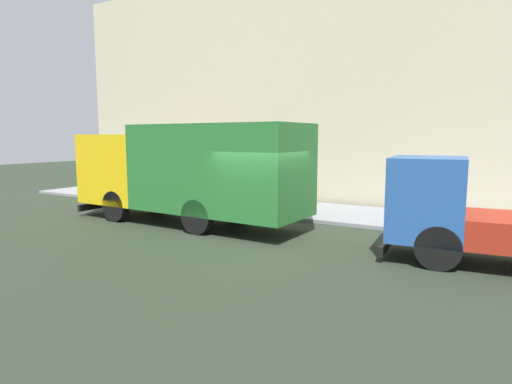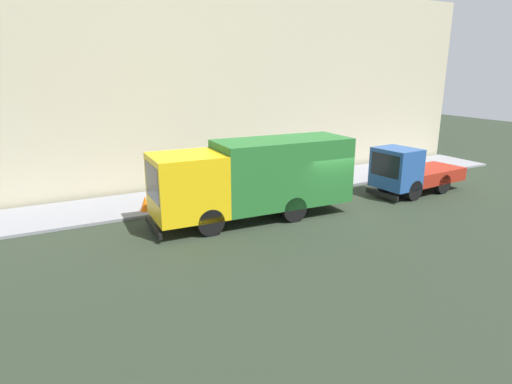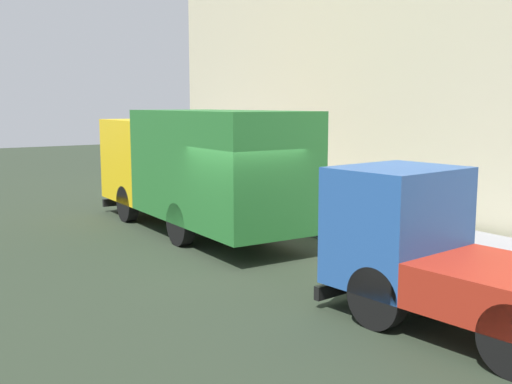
{
  "view_description": "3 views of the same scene",
  "coord_description": "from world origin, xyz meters",
  "px_view_note": "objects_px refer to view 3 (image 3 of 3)",
  "views": [
    {
      "loc": [
        -10.35,
        -5.97,
        2.91
      ],
      "look_at": [
        1.58,
        1.06,
        1.13
      ],
      "focal_mm": 30.17,
      "sensor_mm": 36.0,
      "label": 1
    },
    {
      "loc": [
        -14.9,
        11.41,
        6.15
      ],
      "look_at": [
        0.77,
        3.18,
        1.16
      ],
      "focal_mm": 30.85,
      "sensor_mm": 36.0,
      "label": 2
    },
    {
      "loc": [
        -7.06,
        -11.16,
        3.45
      ],
      "look_at": [
        1.47,
        1.32,
        1.26
      ],
      "focal_mm": 42.61,
      "sensor_mm": 36.0,
      "label": 3
    }
  ],
  "objects_px": {
    "pedestrian_walking": "(248,178)",
    "large_utility_truck": "(195,165)",
    "small_flatbed_truck": "(454,258)",
    "traffic_cone_orange": "(213,190)",
    "street_sign_post": "(312,177)"
  },
  "relations": [
    {
      "from": "pedestrian_walking",
      "to": "large_utility_truck",
      "type": "bearing_deg",
      "value": -74.23
    },
    {
      "from": "large_utility_truck",
      "to": "small_flatbed_truck",
      "type": "bearing_deg",
      "value": -89.78
    },
    {
      "from": "small_flatbed_truck",
      "to": "traffic_cone_orange",
      "type": "relative_size",
      "value": 8.31
    },
    {
      "from": "small_flatbed_truck",
      "to": "street_sign_post",
      "type": "bearing_deg",
      "value": 62.27
    },
    {
      "from": "large_utility_truck",
      "to": "street_sign_post",
      "type": "xyz_separation_m",
      "value": [
        2.6,
        -1.79,
        -0.34
      ]
    },
    {
      "from": "pedestrian_walking",
      "to": "street_sign_post",
      "type": "xyz_separation_m",
      "value": [
        -0.69,
        -4.19,
        0.49
      ]
    },
    {
      "from": "street_sign_post",
      "to": "large_utility_truck",
      "type": "bearing_deg",
      "value": 145.51
    },
    {
      "from": "small_flatbed_truck",
      "to": "pedestrian_walking",
      "type": "xyz_separation_m",
      "value": [
        3.57,
        11.05,
        -0.12
      ]
    },
    {
      "from": "small_flatbed_truck",
      "to": "traffic_cone_orange",
      "type": "bearing_deg",
      "value": 71.13
    },
    {
      "from": "small_flatbed_truck",
      "to": "traffic_cone_orange",
      "type": "height_order",
      "value": "small_flatbed_truck"
    },
    {
      "from": "traffic_cone_orange",
      "to": "street_sign_post",
      "type": "xyz_separation_m",
      "value": [
        -0.24,
        -5.74,
        1.05
      ]
    },
    {
      "from": "pedestrian_walking",
      "to": "street_sign_post",
      "type": "relative_size",
      "value": 0.73
    },
    {
      "from": "pedestrian_walking",
      "to": "traffic_cone_orange",
      "type": "bearing_deg",
      "value": 176.1
    },
    {
      "from": "large_utility_truck",
      "to": "traffic_cone_orange",
      "type": "bearing_deg",
      "value": 56.34
    },
    {
      "from": "large_utility_truck",
      "to": "traffic_cone_orange",
      "type": "distance_m",
      "value": 5.06
    }
  ]
}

